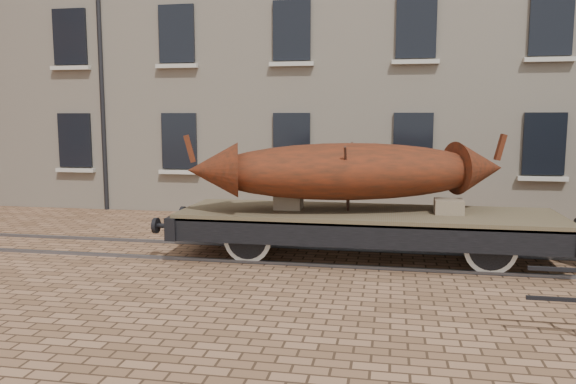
# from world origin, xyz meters

# --- Properties ---
(ground) EXTENTS (90.00, 90.00, 0.00)m
(ground) POSITION_xyz_m (0.00, 0.00, 0.00)
(ground) COLOR brown
(warehouse_cream) EXTENTS (40.00, 10.19, 14.00)m
(warehouse_cream) POSITION_xyz_m (3.00, 9.99, 7.00)
(warehouse_cream) COLOR beige
(warehouse_cream) RESTS_ON ground
(rail_track) EXTENTS (30.00, 1.52, 0.06)m
(rail_track) POSITION_xyz_m (0.00, 0.00, 0.03)
(rail_track) COLOR #59595E
(rail_track) RESTS_ON ground
(flatcar_wagon) EXTENTS (8.58, 2.33, 1.29)m
(flatcar_wagon) POSITION_xyz_m (-0.06, 0.00, 0.81)
(flatcar_wagon) COLOR brown
(flatcar_wagon) RESTS_ON ground
(iron_boat) EXTENTS (6.53, 3.26, 1.58)m
(iron_boat) POSITION_xyz_m (-0.44, -0.00, 1.83)
(iron_boat) COLOR maroon
(iron_boat) RESTS_ON flatcar_wagon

